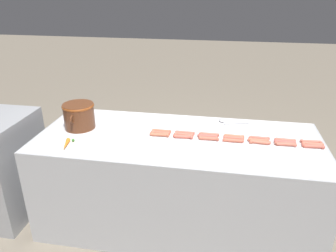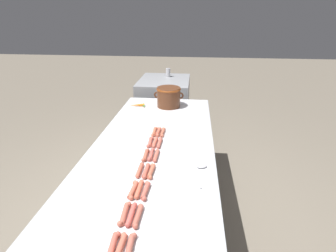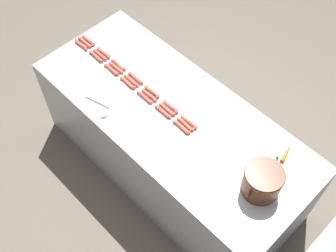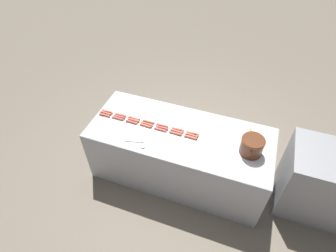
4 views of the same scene
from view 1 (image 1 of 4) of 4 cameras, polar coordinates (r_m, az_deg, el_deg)
ground_plane at (r=3.05m, az=1.59°, el=-16.14°), size 20.00×20.00×0.00m
griddle_counter at (r=2.80m, az=1.69°, el=-9.59°), size 0.94×2.26×0.84m
hot_dog_0 at (r=2.65m, az=24.10°, el=-3.27°), size 0.04×0.16×0.03m
hot_dog_1 at (r=2.60m, az=19.90°, el=-3.01°), size 0.04×0.16×0.03m
hot_dog_2 at (r=2.57m, az=15.83°, el=-2.76°), size 0.04×0.16×0.03m
hot_dog_3 at (r=2.55m, az=11.35°, el=-2.50°), size 0.03×0.16×0.03m
hot_dog_4 at (r=2.55m, az=7.14°, el=-2.18°), size 0.03×0.16×0.03m
hot_dog_5 at (r=2.57m, az=2.64°, el=-1.87°), size 0.04×0.16×0.03m
hot_dog_6 at (r=2.60m, az=-1.52°, el=-1.53°), size 0.03×0.16×0.03m
hot_dog_7 at (r=2.68m, az=24.00°, el=-2.93°), size 0.03×0.16×0.03m
hot_dog_8 at (r=2.63m, az=19.82°, el=-2.67°), size 0.03×0.16×0.03m
hot_dog_9 at (r=2.60m, az=15.52°, el=-2.42°), size 0.03×0.16×0.03m
hot_dog_10 at (r=2.59m, az=11.45°, el=-2.10°), size 0.03×0.16×0.03m
hot_dog_11 at (r=2.59m, az=6.94°, el=-1.80°), size 0.03×0.16×0.03m
hot_dog_12 at (r=2.60m, az=2.77°, el=-1.52°), size 0.03×0.16×0.03m
hot_dog_13 at (r=2.63m, az=-1.35°, el=-1.22°), size 0.04×0.16×0.03m
hot_dog_14 at (r=2.71m, az=23.77°, el=-2.55°), size 0.04×0.16×0.03m
hot_dog_15 at (r=2.67m, az=19.83°, el=-2.34°), size 0.03×0.16×0.03m
hot_dog_16 at (r=2.64m, az=15.68°, el=-2.06°), size 0.04×0.16×0.03m
hot_dog_17 at (r=2.62m, az=11.46°, el=-1.78°), size 0.04×0.16×0.03m
hot_dog_18 at (r=2.62m, az=7.20°, el=-1.46°), size 0.03×0.16×0.03m
hot_dog_19 at (r=2.63m, az=2.97°, el=-1.18°), size 0.03×0.16×0.03m
hot_dog_20 at (r=2.66m, az=-1.16°, el=-0.88°), size 0.03×0.16×0.03m
bean_pot at (r=2.81m, az=-15.33°, el=1.94°), size 0.32×0.26×0.21m
serving_spoon at (r=2.90m, az=10.24°, el=0.78°), size 0.11×0.27×0.02m
carrot at (r=2.55m, az=-17.39°, el=-3.11°), size 0.18×0.07×0.03m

